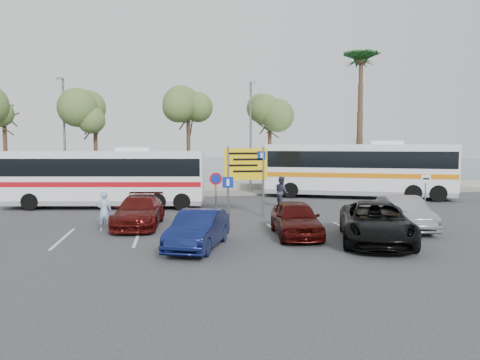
{
  "coord_description": "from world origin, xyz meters",
  "views": [
    {
      "loc": [
        -2.68,
        -20.09,
        3.77
      ],
      "look_at": [
        0.68,
        3.0,
        1.92
      ],
      "focal_mm": 35.0,
      "sensor_mm": 36.0,
      "label": 1
    }
  ],
  "objects": [
    {
      "name": "seawall",
      "position": [
        0.0,
        16.0,
        0.3
      ],
      "size": [
        48.0,
        0.8,
        0.6
      ],
      "primitive_type": "cube",
      "color": "#9C957D",
      "rests_on": "ground"
    },
    {
      "name": "car_red",
      "position": [
        2.23,
        -1.93,
        0.72
      ],
      "size": [
        2.05,
        4.37,
        1.45
      ],
      "primitive_type": "imported",
      "rotation": [
        0.0,
        0.0,
        -0.08
      ],
      "color": "#3E0B08",
      "rests_on": "ground"
    },
    {
      "name": "car_silver_b",
      "position": [
        7.34,
        -1.06,
        0.72
      ],
      "size": [
        2.09,
        4.51,
        1.43
      ],
      "primitive_type": "imported",
      "rotation": [
        0.0,
        0.0,
        -0.13
      ],
      "color": "gray",
      "rests_on": "ground"
    },
    {
      "name": "sign_no_stop",
      "position": [
        -0.6,
        2.38,
        1.58
      ],
      "size": [
        0.6,
        0.08,
        2.35
      ],
      "color": "slate",
      "rests_on": "ground"
    },
    {
      "name": "sign_parking",
      "position": [
        -0.2,
        0.79,
        1.47
      ],
      "size": [
        0.5,
        0.07,
        2.25
      ],
      "color": "slate",
      "rests_on": "ground"
    },
    {
      "name": "coach_bus_right",
      "position": [
        9.91,
        10.5,
        1.82
      ],
      "size": [
        12.73,
        7.08,
        3.93
      ],
      "color": "white",
      "rests_on": "ground"
    },
    {
      "name": "car_maroon",
      "position": [
        -4.18,
        1.25,
        0.7
      ],
      "size": [
        2.39,
        4.97,
        1.39
      ],
      "primitive_type": "imported",
      "rotation": [
        0.0,
        0.0,
        -0.09
      ],
      "color": "#540F0E",
      "rests_on": "ground"
    },
    {
      "name": "street_lamp_right",
      "position": [
        3.0,
        13.52,
        4.6
      ],
      "size": [
        0.45,
        1.15,
        8.01
      ],
      "color": "slate",
      "rests_on": "kerb_strip"
    },
    {
      "name": "suv_black",
      "position": [
        4.94,
        -3.5,
        0.76
      ],
      "size": [
        4.15,
        6.02,
        1.53
      ],
      "primitive_type": "imported",
      "rotation": [
        0.0,
        0.0,
        -0.32
      ],
      "color": "black",
      "rests_on": "ground"
    },
    {
      "name": "tree_left",
      "position": [
        -8.0,
        14.0,
        6.0
      ],
      "size": [
        3.2,
        3.2,
        7.2
      ],
      "color": "#382619",
      "rests_on": "kerb_strip"
    },
    {
      "name": "ground",
      "position": [
        0.0,
        0.0,
        0.0
      ],
      "size": [
        120.0,
        120.0,
        0.0
      ],
      "primitive_type": "plane",
      "color": "#2E2E30",
      "rests_on": "ground"
    },
    {
      "name": "tree_mid",
      "position": [
        -1.5,
        14.0,
        6.65
      ],
      "size": [
        3.2,
        3.2,
        8.0
      ],
      "color": "#382619",
      "rests_on": "kerb_strip"
    },
    {
      "name": "lane_markings",
      "position": [
        -1.14,
        -1.0,
        0.0
      ],
      "size": [
        12.02,
        4.2,
        0.01
      ],
      "primitive_type": null,
      "color": "silver",
      "rests_on": "ground"
    },
    {
      "name": "tree_far_left",
      "position": [
        -14.0,
        14.0,
        6.33
      ],
      "size": [
        3.2,
        3.2,
        7.6
      ],
      "color": "#382619",
      "rests_on": "kerb_strip"
    },
    {
      "name": "street_lamp_left",
      "position": [
        -10.0,
        13.52,
        4.6
      ],
      "size": [
        0.45,
        1.15,
        8.01
      ],
      "color": "slate",
      "rests_on": "kerb_strip"
    },
    {
      "name": "tree_right",
      "position": [
        4.5,
        14.0,
        6.17
      ],
      "size": [
        3.2,
        3.2,
        7.4
      ],
      "color": "#382619",
      "rests_on": "kerb_strip"
    },
    {
      "name": "pedestrian_far",
      "position": [
        3.64,
        6.45,
        0.91
      ],
      "size": [
        0.81,
        0.98,
        1.83
      ],
      "primitive_type": "imported",
      "rotation": [
        0.0,
        0.0,
        1.71
      ],
      "color": "#303248",
      "rests_on": "ground"
    },
    {
      "name": "palm_tree",
      "position": [
        11.5,
        14.0,
        9.87
      ],
      "size": [
        4.8,
        4.8,
        11.2
      ],
      "color": "#382619",
      "rests_on": "kerb_strip"
    },
    {
      "name": "sign_taxi",
      "position": [
        9.8,
        1.49,
        1.42
      ],
      "size": [
        0.5,
        0.07,
        2.2
      ],
      "color": "slate",
      "rests_on": "ground"
    },
    {
      "name": "coach_bus_left",
      "position": [
        -6.5,
        7.84,
        1.64
      ],
      "size": [
        11.57,
        3.97,
        3.53
      ],
      "color": "white",
      "rests_on": "ground"
    },
    {
      "name": "direction_sign",
      "position": [
        1.0,
        3.2,
        2.43
      ],
      "size": [
        2.2,
        0.12,
        3.6
      ],
      "color": "slate",
      "rests_on": "ground"
    },
    {
      "name": "pedestrian_near",
      "position": [
        -5.58,
        0.33,
        0.86
      ],
      "size": [
        0.64,
        0.44,
        1.73
      ],
      "primitive_type": "imported",
      "rotation": [
        0.0,
        0.0,
        3.18
      ],
      "color": "#8FADD0",
      "rests_on": "ground"
    },
    {
      "name": "car_blue",
      "position": [
        -1.78,
        -3.5,
        0.68
      ],
      "size": [
        2.71,
        4.36,
        1.36
      ],
      "primitive_type": "imported",
      "rotation": [
        0.0,
        0.0,
        -0.34
      ],
      "color": "#101A4D",
      "rests_on": "ground"
    },
    {
      "name": "sea",
      "position": [
        0.0,
        60.0,
        0.01
      ],
      "size": [
        140.0,
        140.0,
        0.0
      ],
      "primitive_type": "plane",
      "color": "#38455B",
      "rests_on": "ground"
    },
    {
      "name": "kerb_strip",
      "position": [
        0.0,
        14.0,
        0.07
      ],
      "size": [
        44.0,
        2.4,
        0.15
      ],
      "primitive_type": "cube",
      "color": "gray",
      "rests_on": "ground"
    }
  ]
}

